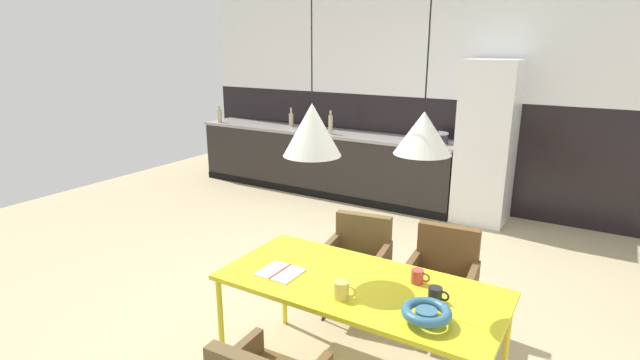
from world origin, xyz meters
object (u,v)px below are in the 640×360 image
Objects in this scene: dining_table at (359,290)px; bottle_spice_small at (331,124)px; cooking_pot at (437,138)px; mug_dark_espresso at (342,290)px; bottle_oil_tall at (291,119)px; fruit_bowl at (426,313)px; refrigerator_column at (486,143)px; mug_tall_blue at (418,276)px; pendant_lamp_over_table_near at (312,129)px; open_book at (280,272)px; armchair_corner_seat at (359,252)px; bottle_wine_green at (220,115)px; armchair_by_stool at (443,269)px; mug_glass_clear at (436,295)px; pendant_lamp_over_table_far at (423,133)px.

dining_table is 3.98m from bottle_spice_small.
cooking_pot is at bearing 101.00° from dining_table.
mug_dark_espresso is at bearing -91.38° from dining_table.
bottle_oil_tall is (-0.81, 0.23, -0.03)m from bottle_spice_small.
fruit_bowl is at bearing -23.01° from dining_table.
mug_dark_espresso is at bearing -88.88° from refrigerator_column.
bottle_spice_small reaches higher than bottle_oil_tall.
pendant_lamp_over_table_near reaches higher than mug_tall_blue.
open_book is at bearing -64.66° from bottle_spice_small.
armchair_corner_seat is 4.50m from bottle_wine_green.
bottle_spice_small is at bearing 0.73° from bottle_wine_green.
fruit_bowl reaches higher than armchair_corner_seat.
armchair_by_stool is 3.11× the size of fruit_bowl.
bottle_oil_tall reaches higher than bottle_wine_green.
bottle_spice_small is 3.82m from pendant_lamp_over_table_near.
dining_table is 0.51m from open_book.
refrigerator_column is at bearing 98.77° from mug_glass_clear.
fruit_bowl is at bearing 97.04° from armchair_by_stool.
armchair_corner_seat is at bearing 111.72° from mug_dark_espresso.
refrigerator_column is 3.35m from mug_tall_blue.
bottle_spice_small reaches higher than mug_tall_blue.
bottle_oil_tall is at bearing 132.65° from pendant_lamp_over_table_far.
pendant_lamp_over_table_far reaches higher than dining_table.
bottle_oil_tall is (-2.27, 0.09, 0.04)m from cooking_pot.
bottle_spice_small reaches higher than armchair_by_stool.
bottle_oil_tall is at bearing -56.31° from armchair_corner_seat.
armchair_corner_seat is (-0.67, -0.06, 0.01)m from armchair_by_stool.
armchair_by_stool is at bearing 102.11° from fruit_bowl.
pendant_lamp_over_table_near is at bearing 145.99° from mug_dark_espresso.
mug_glass_clear is 0.43× the size of cooking_pot.
pendant_lamp_over_table_far is at bearing 124.32° from fruit_bowl.
armchair_by_stool is 1.48m from pendant_lamp_over_table_far.
bottle_oil_tall is 4.46m from pendant_lamp_over_table_near.
cooking_pot is 1.46m from bottle_spice_small.
open_book is 0.20× the size of pendant_lamp_over_table_far.
dining_table is (0.08, -3.51, -0.29)m from refrigerator_column.
dining_table is at bearing -57.47° from bottle_spice_small.
mug_tall_blue reaches higher than open_book.
armchair_by_stool is 2.86× the size of cooking_pot.
armchair_by_stool is 1.02× the size of armchair_corner_seat.
pendant_lamp_over_table_near is (0.34, -3.47, 0.65)m from cooking_pot.
open_book is (-0.48, -0.14, 0.05)m from dining_table.
mug_glass_clear is at bearing 27.25° from mug_dark_espresso.
mug_dark_espresso is 3.77m from cooking_pot.
bottle_oil_tall is (-3.41, 3.55, 0.24)m from mug_glass_clear.
fruit_bowl is 0.49m from mug_dark_espresso.
cooking_pot is at bearing 106.46° from mug_tall_blue.
armchair_by_stool is (0.25, 0.90, -0.18)m from dining_table.
pendant_lamp_over_table_near reaches higher than fruit_bowl.
pendant_lamp_over_table_far reaches higher than fruit_bowl.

